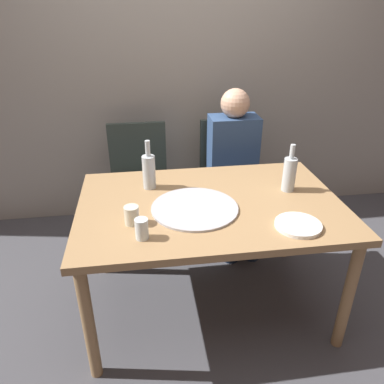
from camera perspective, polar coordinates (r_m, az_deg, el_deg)
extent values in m
plane|color=#424247|center=(2.46, 2.45, -16.66)|extent=(8.00, 8.00, 0.00)
cube|color=gray|center=(3.08, -1.67, 19.68)|extent=(6.00, 0.10, 2.60)
cube|color=#99754C|center=(2.03, 2.84, -2.05)|extent=(1.43, 0.95, 0.04)
cylinder|color=#99754C|center=(1.92, -15.66, -19.08)|extent=(0.06, 0.06, 0.69)
cylinder|color=#99754C|center=(2.15, 22.92, -14.62)|extent=(0.06, 0.06, 0.69)
cylinder|color=#99754C|center=(2.56, -13.80, -5.68)|extent=(0.06, 0.06, 0.69)
cylinder|color=#99754C|center=(2.74, 14.67, -3.51)|extent=(0.06, 0.06, 0.69)
cylinder|color=#ADADB2|center=(1.95, 0.42, -2.48)|extent=(0.46, 0.46, 0.01)
cylinder|color=#B2BCC1|center=(2.18, 14.78, 2.61)|extent=(0.07, 0.07, 0.20)
cylinder|color=#B2BCC1|center=(2.13, 15.22, 6.02)|extent=(0.03, 0.03, 0.08)
cylinder|color=#B2BCC1|center=(2.15, -6.65, 3.06)|extent=(0.08, 0.08, 0.20)
cylinder|color=#B2BCC1|center=(2.10, -6.86, 6.68)|extent=(0.03, 0.03, 0.09)
cylinder|color=beige|center=(1.83, -9.29, -3.55)|extent=(0.07, 0.07, 0.09)
cylinder|color=silver|center=(1.71, -7.77, -5.65)|extent=(0.06, 0.06, 0.10)
cylinder|color=white|center=(1.87, 16.06, -4.93)|extent=(0.23, 0.23, 0.02)
cube|color=#2D3833|center=(2.83, -8.03, 0.59)|extent=(0.44, 0.44, 0.05)
cube|color=#2D3833|center=(2.92, -8.39, 6.28)|extent=(0.44, 0.04, 0.45)
cylinder|color=#2D3833|center=(2.78, -3.72, -5.28)|extent=(0.04, 0.04, 0.42)
cylinder|color=#2D3833|center=(2.79, -11.57, -5.78)|extent=(0.04, 0.04, 0.42)
cylinder|color=#2D3833|center=(3.11, -4.32, -1.55)|extent=(0.04, 0.04, 0.42)
cylinder|color=#2D3833|center=(3.11, -11.31, -2.00)|extent=(0.04, 0.04, 0.42)
cube|color=#2D3833|center=(2.91, 6.14, 1.49)|extent=(0.44, 0.44, 0.05)
cube|color=#2D3833|center=(3.00, 5.44, 7.02)|extent=(0.44, 0.04, 0.45)
cylinder|color=#2D3833|center=(2.91, 10.44, -4.13)|extent=(0.04, 0.04, 0.42)
cylinder|color=#2D3833|center=(2.82, 3.06, -4.76)|extent=(0.04, 0.04, 0.42)
cylinder|color=#2D3833|center=(3.22, 8.42, -0.66)|extent=(0.04, 0.04, 0.42)
cylinder|color=#2D3833|center=(3.14, 1.74, -1.13)|extent=(0.04, 0.04, 0.42)
cube|color=navy|center=(2.82, 6.31, 6.42)|extent=(0.36, 0.22, 0.52)
sphere|color=tan|center=(2.72, 6.69, 13.43)|extent=(0.21, 0.21, 0.21)
cylinder|color=black|center=(2.77, 8.63, -0.02)|extent=(0.12, 0.40, 0.12)
cylinder|color=black|center=(2.73, 5.41, -0.24)|extent=(0.12, 0.40, 0.12)
cylinder|color=black|center=(2.72, 9.46, -6.15)|extent=(0.11, 0.11, 0.45)
cylinder|color=black|center=(2.68, 6.17, -6.47)|extent=(0.11, 0.11, 0.45)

